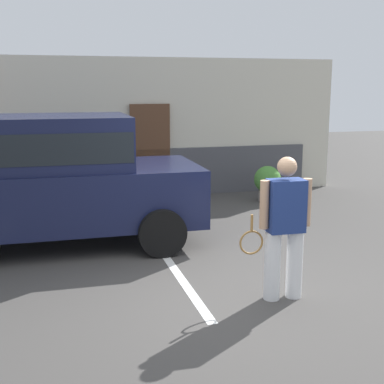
# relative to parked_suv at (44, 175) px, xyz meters

# --- Properties ---
(ground_plane) EXTENTS (40.00, 40.00, 0.00)m
(ground_plane) POSITION_rel_parked_suv_xyz_m (2.19, -2.65, -1.15)
(ground_plane) COLOR #423F3D
(parking_stripe_1) EXTENTS (0.12, 4.40, 0.01)m
(parking_stripe_1) POSITION_rel_parked_suv_xyz_m (1.69, -1.15, -1.14)
(parking_stripe_1) COLOR silver
(parking_stripe_1) RESTS_ON ground_plane
(house_frontage) EXTENTS (9.27, 0.40, 3.12)m
(house_frontage) POSITION_rel_parked_suv_xyz_m (2.19, 3.45, 0.32)
(house_frontage) COLOR beige
(house_frontage) RESTS_ON ground_plane
(parked_suv) EXTENTS (4.62, 2.21, 2.05)m
(parked_suv) POSITION_rel_parked_suv_xyz_m (0.00, 0.00, 0.00)
(parked_suv) COLOR #141938
(parked_suv) RESTS_ON ground_plane
(tennis_player_man) EXTENTS (0.89, 0.28, 1.70)m
(tennis_player_man) POSITION_rel_parked_suv_xyz_m (2.70, -2.89, -0.26)
(tennis_player_man) COLOR white
(tennis_player_man) RESTS_ON ground_plane
(potted_plant_by_porch) EXTENTS (0.59, 0.59, 0.78)m
(potted_plant_by_porch) POSITION_rel_parked_suv_xyz_m (4.68, 2.12, -0.71)
(potted_plant_by_porch) COLOR gray
(potted_plant_by_porch) RESTS_ON ground_plane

